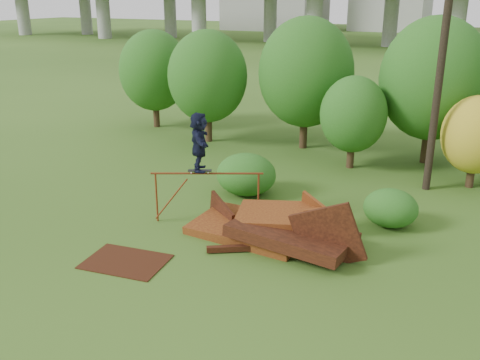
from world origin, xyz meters
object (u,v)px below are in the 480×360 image
at_px(skater, 199,142).
at_px(utility_pole, 442,55).
at_px(scrap_pile, 274,229).
at_px(flat_plate, 126,262).

distance_m(skater, utility_pole, 9.21).
xyz_separation_m(skater, utility_pole, (6.18, 6.41, 2.33)).
relative_size(scrap_pile, skater, 3.03).
bearing_deg(flat_plate, scrap_pile, 44.38).
bearing_deg(utility_pole, skater, -133.96).
distance_m(scrap_pile, flat_plate, 4.44).
bearing_deg(skater, utility_pole, -74.54).
height_order(scrap_pile, flat_plate, scrap_pile).
relative_size(skater, utility_pole, 0.19).
relative_size(skater, flat_plate, 0.84).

